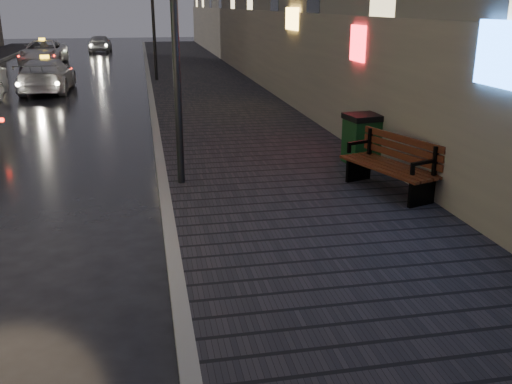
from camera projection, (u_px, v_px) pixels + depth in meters
sidewalk at (204, 83)px, 25.49m from camera, size 4.60×58.00×0.15m
curb at (149, 85)px, 25.05m from camera, size 0.20×58.00×0.15m
lamp_near at (174, 2)px, 10.07m from camera, size 0.36×0.36×5.28m
lamp_far at (152, 3)px, 24.97m from camera, size 0.36×0.36×5.28m
bench at (392, 164)px, 10.41m from camera, size 1.30×2.15×1.04m
trash_bin at (362, 139)px, 12.29m from camera, size 0.79×0.79×1.07m
taxi_mid at (47, 75)px, 23.32m from camera, size 1.95×4.67×1.35m
taxi_far at (43, 52)px, 33.97m from camera, size 2.41×5.06×1.40m
car_far at (100, 43)px, 42.67m from camera, size 1.65×3.82×1.28m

